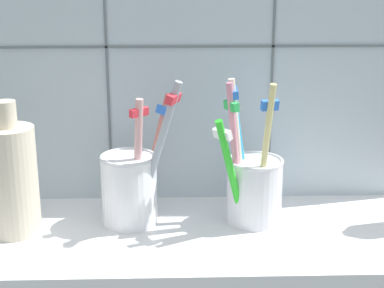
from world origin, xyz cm
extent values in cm
cube|color=silver|center=(0.00, 0.00, 1.00)|extent=(64.00, 22.00, 2.00)
cube|color=#B2C1CC|center=(0.00, 12.00, 22.50)|extent=(64.00, 2.00, 45.00)
cube|color=slate|center=(-10.67, 10.90, 22.50)|extent=(0.30, 0.20, 45.00)
cube|color=slate|center=(10.67, 10.90, 22.50)|extent=(0.30, 0.20, 45.00)
cube|color=slate|center=(0.00, 10.90, 22.71)|extent=(64.00, 0.20, 0.30)
cylinder|color=white|center=(-7.70, 2.95, 6.28)|extent=(6.82, 6.82, 8.56)
torus|color=silver|center=(-7.70, 2.95, 10.56)|extent=(6.98, 6.98, 0.50)
cylinder|color=#BC6E63|center=(-4.61, 6.17, 9.87)|extent=(5.00, 3.59, 15.22)
cube|color=blue|center=(-3.34, 6.96, 15.30)|extent=(2.29, 2.75, 1.27)
cylinder|color=#E0A5A5|center=(-6.52, 2.21, 10.19)|extent=(2.14, 2.24, 15.66)
cube|color=#E5333F|center=(-6.20, 1.85, 16.39)|extent=(2.32, 2.19, 0.99)
cylinder|color=#A0A9B6|center=(-4.24, 1.14, 11.37)|extent=(6.53, 3.51, 18.22)
cube|color=#E5333F|center=(-2.21, 0.25, 18.45)|extent=(2.07, 2.79, 1.25)
cylinder|color=white|center=(7.70, 2.95, 5.96)|extent=(6.84, 6.84, 7.92)
torus|color=silver|center=(7.70, 2.95, 9.92)|extent=(7.00, 7.00, 0.50)
cylinder|color=pink|center=(5.11, 1.71, 11.17)|extent=(2.88, 2.01, 17.63)
cube|color=green|center=(4.52, 1.41, 17.18)|extent=(1.80, 2.43, 1.10)
cylinder|color=#DED085|center=(8.46, 0.64, 11.30)|extent=(1.78, 4.32, 17.95)
cube|color=blue|center=(8.75, -0.49, 17.57)|extent=(2.16, 1.38, 1.27)
cylinder|color=#F4E1D0|center=(5.51, 2.24, 11.32)|extent=(3.05, 1.53, 17.93)
cube|color=blue|center=(4.73, 2.04, 18.42)|extent=(1.30, 2.09, 1.04)
cylinder|color=#2999C9|center=(5.91, 3.88, 10.95)|extent=(3.68, 2.36, 17.25)
cube|color=blue|center=(4.89, 4.35, 18.29)|extent=(1.51, 2.05, 1.11)
cylinder|color=green|center=(4.55, 0.46, 9.30)|extent=(4.66, 4.32, 14.07)
cube|color=white|center=(3.36, -0.61, 14.39)|extent=(2.37, 2.47, 1.30)
cylinder|color=beige|center=(-21.23, 0.58, 8.52)|extent=(6.09, 6.09, 13.04)
cylinder|color=beige|center=(-21.23, 0.58, 16.58)|extent=(2.47, 2.47, 3.09)
camera|label=1|loc=(-2.19, -66.88, 33.64)|focal=56.96mm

